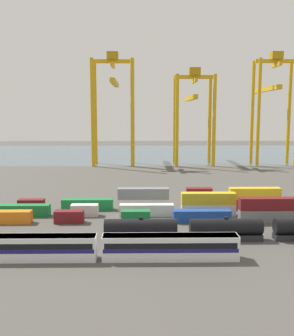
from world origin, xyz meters
name	(u,v)px	position (x,y,z in m)	size (l,w,h in m)	color
ground_plane	(157,188)	(0.00, 40.00, 0.00)	(420.00, 420.00, 0.00)	#4C4944
harbour_water	(150,153)	(0.00, 147.33, 0.00)	(400.00, 110.00, 0.01)	#475B6B
passenger_train	(99,246)	(-11.63, -19.75, 2.14)	(43.58, 3.14, 3.90)	silver
freight_tank_row	(226,229)	(10.25, -10.30, 2.03)	(43.93, 2.85, 4.31)	#232326
shipping_container_0	(2,217)	(-34.10, 1.69, 1.30)	(12.10, 2.44, 2.60)	orange
shipping_container_1	(69,217)	(-20.15, 1.69, 1.30)	(6.04, 2.44, 2.60)	maroon
shipping_container_2	(136,216)	(-6.21, 1.69, 1.30)	(6.04, 2.44, 2.60)	#197538
shipping_container_3	(202,216)	(7.74, 1.69, 1.30)	(12.10, 2.44, 2.60)	#1C4299
shipping_container_4	(268,216)	(21.69, 1.69, 1.30)	(12.10, 2.44, 2.60)	slate
shipping_container_5	(268,204)	(21.69, 1.69, 3.90)	(12.10, 2.44, 2.60)	maroon
shipping_container_8	(23,210)	(-31.54, 7.37, 1.30)	(12.10, 2.44, 2.60)	#197538
shipping_container_9	(85,210)	(-17.68, 7.37, 1.30)	(6.04, 2.44, 2.60)	silver
shipping_container_10	(147,210)	(-3.83, 7.37, 1.30)	(12.10, 2.44, 2.60)	silver
shipping_container_11	(208,210)	(10.03, 7.37, 1.30)	(12.10, 2.44, 2.60)	silver
shipping_container_12	(208,198)	(10.03, 7.37, 3.90)	(12.10, 2.44, 2.60)	gold
shipping_container_13	(269,209)	(23.88, 7.37, 1.30)	(12.10, 2.44, 2.60)	silver
shipping_container_15	(31,205)	(-31.10, 13.04, 1.30)	(6.04, 2.44, 2.60)	maroon
shipping_container_16	(87,204)	(-17.81, 13.04, 1.30)	(12.10, 2.44, 2.60)	#197538
shipping_container_17	(143,204)	(-4.52, 13.04, 1.30)	(12.10, 2.44, 2.60)	silver
shipping_container_18	(143,194)	(-4.52, 13.04, 3.90)	(12.10, 2.44, 2.60)	slate
shipping_container_19	(199,204)	(8.77, 13.04, 1.30)	(6.04, 2.44, 2.60)	orange
shipping_container_20	(199,193)	(8.77, 13.04, 3.90)	(6.04, 2.44, 2.60)	maroon
shipping_container_21	(254,204)	(22.06, 13.04, 1.30)	(12.10, 2.44, 2.60)	#AD211C
shipping_container_22	(255,193)	(22.06, 13.04, 3.90)	(12.10, 2.44, 2.60)	gold
gantry_crane_west	(113,97)	(-17.10, 99.61, 29.88)	(18.53, 36.34, 48.91)	gold
gantry_crane_central	(193,106)	(18.37, 99.93, 25.77)	(17.52, 36.88, 42.34)	gold
gantry_crane_east	(272,98)	(53.83, 100.34, 29.46)	(18.33, 40.65, 49.12)	gold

